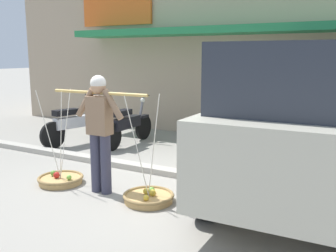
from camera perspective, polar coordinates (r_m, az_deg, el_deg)
ground_plane at (r=6.03m, az=-5.38°, el=-8.62°), size 90.00×90.00×0.00m
sidewalk_curb at (r=6.57m, az=-1.88°, el=-6.50°), size 20.00×0.24×0.10m
fruit_vendor at (r=5.52m, az=-10.10°, el=-0.03°), size 1.60×0.22×1.70m
fruit_basket_left_side at (r=5.32m, az=-2.90°, el=-10.42°), size 0.70×0.70×1.45m
fruit_basket_right_side at (r=6.25m, az=-15.64°, el=-7.56°), size 0.70×0.70×1.45m
motorcycle_nearest_shop at (r=8.78m, az=-13.49°, el=0.27°), size 0.61×1.79×1.09m
motorcycle_second_in_row at (r=8.51m, az=-6.00°, el=0.17°), size 0.54×1.82×1.09m
parked_truck at (r=5.71m, az=20.58°, el=1.37°), size 2.26×4.86×2.10m
storefront_building at (r=11.70m, az=12.12°, el=10.92°), size 13.00×6.00×4.20m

